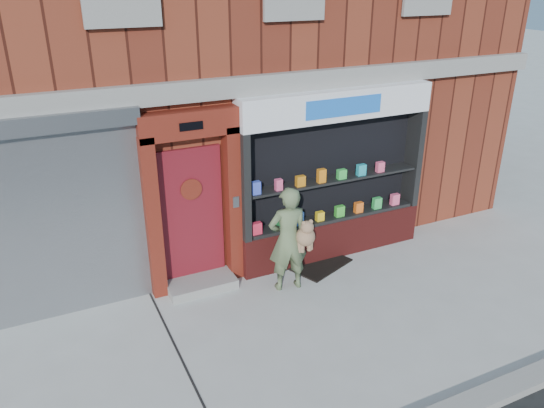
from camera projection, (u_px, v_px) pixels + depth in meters
ground at (290, 334)px, 7.51m from camera, size 80.00×80.00×0.00m
building at (159, 10)px, 10.86m from camera, size 12.00×8.16×8.00m
shutter_bay at (32, 211)px, 7.23m from camera, size 3.10×0.30×3.04m
red_door_bay at (193, 202)px, 8.17m from camera, size 1.52×0.58×2.90m
pharmacy_bay at (333, 183)px, 9.15m from camera, size 3.50×0.41×3.00m
woman at (289, 239)px, 8.30m from camera, size 0.75×0.51×1.75m
doormat at (319, 264)px, 9.31m from camera, size 1.22×1.05×0.03m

